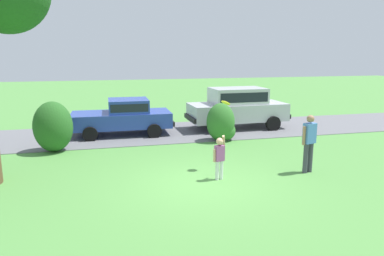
% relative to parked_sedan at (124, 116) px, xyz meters
% --- Properties ---
extents(ground_plane, '(80.00, 80.00, 0.00)m').
position_rel_parked_sedan_xyz_m(ground_plane, '(1.65, -6.70, -0.85)').
color(ground_plane, '#518E42').
extents(driveway_strip, '(28.00, 4.40, 0.02)m').
position_rel_parked_sedan_xyz_m(driveway_strip, '(1.65, -0.02, -0.84)').
color(driveway_strip, slate).
rests_on(driveway_strip, ground).
extents(shrub_near_tree, '(1.38, 1.24, 1.83)m').
position_rel_parked_sedan_xyz_m(shrub_near_tree, '(-2.63, -2.19, 0.07)').
color(shrub_near_tree, '#286023').
rests_on(shrub_near_tree, ground).
extents(shrub_centre_left, '(1.22, 1.03, 1.55)m').
position_rel_parked_sedan_xyz_m(shrub_centre_left, '(3.78, -2.09, -0.17)').
color(shrub_centre_left, '#33702B').
rests_on(shrub_centre_left, ground).
extents(parked_sedan, '(4.42, 2.14, 1.56)m').
position_rel_parked_sedan_xyz_m(parked_sedan, '(0.00, 0.00, 0.00)').
color(parked_sedan, '#28429E').
rests_on(parked_sedan, ground).
extents(parked_suv, '(4.74, 2.19, 1.92)m').
position_rel_parked_sedan_xyz_m(parked_suv, '(5.27, 0.07, 0.23)').
color(parked_suv, silver).
rests_on(parked_suv, ground).
extents(child_thrower, '(0.43, 0.32, 1.29)m').
position_rel_parked_sedan_xyz_m(child_thrower, '(2.25, -6.47, -0.13)').
color(child_thrower, white).
rests_on(child_thrower, ground).
extents(frisbee, '(0.29, 0.28, 0.20)m').
position_rel_parked_sedan_xyz_m(frisbee, '(2.73, -5.53, 1.20)').
color(frisbee, yellow).
extents(adult_onlooker, '(0.51, 0.31, 1.74)m').
position_rel_parked_sedan_xyz_m(adult_onlooker, '(5.01, -6.50, 0.13)').
color(adult_onlooker, '#3F3F4C').
rests_on(adult_onlooker, ground).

